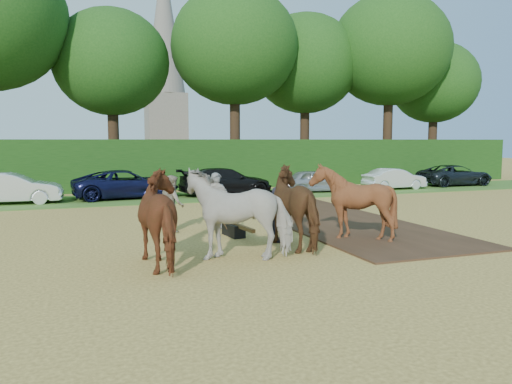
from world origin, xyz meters
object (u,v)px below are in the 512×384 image
spectator_near (172,203)px  parked_cars (228,182)px  plough_team (269,209)px  spectator_far (276,215)px  church (165,57)px

spectator_near → parked_cars: spectator_near is taller
spectator_near → parked_cars: (4.77, 9.61, -0.22)m
spectator_near → plough_team: 4.18m
spectator_far → plough_team: plough_team is taller
spectator_near → spectator_far: spectator_near is taller
spectator_near → church: bearing=-11.3°
plough_team → parked_cars: plough_team is taller
spectator_far → parked_cars: spectator_far is taller
plough_team → spectator_near: bearing=117.5°
spectator_far → church: (5.95, 53.18, 12.92)m
plough_team → church: size_ratio=0.28×
spectator_far → plough_team: (-0.59, -0.98, 0.32)m
spectator_far → parked_cars: (2.25, 12.34, -0.11)m
spectator_near → spectator_far: size_ratio=1.14×
spectator_near → church: (8.47, 50.45, 12.81)m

